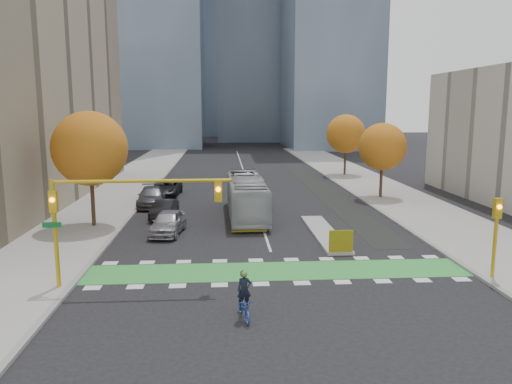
{
  "coord_description": "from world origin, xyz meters",
  "views": [
    {
      "loc": [
        -2.77,
        -23.35,
        8.39
      ],
      "look_at": [
        -0.64,
        8.6,
        3.0
      ],
      "focal_mm": 35.0,
      "sensor_mm": 36.0,
      "label": 1
    }
  ],
  "objects": [
    {
      "name": "tree_west",
      "position": [
        -12.0,
        12.0,
        5.62
      ],
      "size": [
        5.2,
        5.2,
        8.22
      ],
      "color": "#332114",
      "rests_on": "ground"
    },
    {
      "name": "parked_car_a",
      "position": [
        -6.51,
        9.7,
        0.8
      ],
      "size": [
        2.45,
        4.89,
        1.6
      ],
      "primitive_type": "imported",
      "rotation": [
        0.0,
        0.0,
        -0.12
      ],
      "color": "#A8A8AD",
      "rests_on": "ground"
    },
    {
      "name": "ground",
      "position": [
        0.0,
        0.0,
        0.0
      ],
      "size": [
        300.0,
        300.0,
        0.0
      ],
      "primitive_type": "plane",
      "color": "black",
      "rests_on": "ground"
    },
    {
      "name": "tree_east_far",
      "position": [
        12.5,
        38.0,
        5.24
      ],
      "size": [
        4.8,
        4.8,
        7.65
      ],
      "color": "#332114",
      "rests_on": "ground"
    },
    {
      "name": "curb_west",
      "position": [
        -10.0,
        20.0,
        0.07
      ],
      "size": [
        0.3,
        120.0,
        0.16
      ],
      "primitive_type": "cube",
      "color": "gray",
      "rests_on": "ground"
    },
    {
      "name": "tower_far",
      "position": [
        -4.0,
        140.0,
        40.0
      ],
      "size": [
        26.0,
        26.0,
        80.0
      ],
      "primitive_type": "cube",
      "color": "#47566B",
      "rests_on": "ground"
    },
    {
      "name": "median_island",
      "position": [
        4.0,
        9.0,
        0.08
      ],
      "size": [
        1.6,
        10.0,
        0.16
      ],
      "primitive_type": "cube",
      "color": "gray",
      "rests_on": "ground"
    },
    {
      "name": "parked_car_b",
      "position": [
        -7.34,
        14.7,
        0.7
      ],
      "size": [
        1.97,
        4.38,
        1.39
      ],
      "primitive_type": "imported",
      "rotation": [
        0.0,
        0.0,
        -0.12
      ],
      "color": "black",
      "rests_on": "ground"
    },
    {
      "name": "sidewalk_west",
      "position": [
        -13.5,
        20.0,
        0.07
      ],
      "size": [
        7.0,
        120.0,
        0.15
      ],
      "primitive_type": "cube",
      "color": "gray",
      "rests_on": "ground"
    },
    {
      "name": "traffic_signal_west",
      "position": [
        -7.93,
        -0.51,
        4.03
      ],
      "size": [
        8.53,
        0.56,
        5.2
      ],
      "color": "#BF9914",
      "rests_on": "ground"
    },
    {
      "name": "hazard_board",
      "position": [
        4.0,
        4.2,
        0.8
      ],
      "size": [
        1.4,
        0.12,
        1.3
      ],
      "primitive_type": "cube",
      "color": "yellow",
      "rests_on": "median_island"
    },
    {
      "name": "parked_car_c",
      "position": [
        -9.0,
        19.7,
        0.82
      ],
      "size": [
        2.72,
        5.8,
        1.64
      ],
      "primitive_type": "imported",
      "rotation": [
        0.0,
        0.0,
        0.08
      ],
      "color": "#4D4D52",
      "rests_on": "ground"
    },
    {
      "name": "curb_east",
      "position": [
        10.0,
        20.0,
        0.07
      ],
      "size": [
        0.3,
        120.0,
        0.16
      ],
      "primitive_type": "cube",
      "color": "gray",
      "rests_on": "ground"
    },
    {
      "name": "parked_car_d",
      "position": [
        -8.36,
        24.7,
        0.8
      ],
      "size": [
        2.98,
        5.89,
        1.6
      ],
      "primitive_type": "imported",
      "rotation": [
        0.0,
        0.0,
        -0.06
      ],
      "color": "black",
      "rests_on": "ground"
    },
    {
      "name": "cyclist",
      "position": [
        -1.98,
        -4.4,
        0.67
      ],
      "size": [
        0.94,
        1.84,
        2.02
      ],
      "rotation": [
        0.0,
        0.0,
        0.19
      ],
      "color": "#223E9C",
      "rests_on": "ground"
    },
    {
      "name": "bike_lane_paint",
      "position": [
        7.5,
        30.0,
        0.01
      ],
      "size": [
        2.5,
        50.0,
        0.01
      ],
      "primitive_type": "cube",
      "color": "black",
      "rests_on": "ground"
    },
    {
      "name": "traffic_signal_east",
      "position": [
        10.5,
        -0.51,
        2.73
      ],
      "size": [
        0.35,
        0.43,
        4.1
      ],
      "color": "#BF9914",
      "rests_on": "ground"
    },
    {
      "name": "tree_east_near",
      "position": [
        12.0,
        22.0,
        4.86
      ],
      "size": [
        4.4,
        4.4,
        7.08
      ],
      "color": "#332114",
      "rests_on": "ground"
    },
    {
      "name": "tower_ne",
      "position": [
        20.0,
        85.0,
        30.0
      ],
      "size": [
        18.0,
        24.0,
        60.0
      ],
      "primitive_type": "cube",
      "color": "#47566B",
      "rests_on": "ground"
    },
    {
      "name": "centre_line",
      "position": [
        0.0,
        40.0,
        0.01
      ],
      "size": [
        0.15,
        70.0,
        0.01
      ],
      "primitive_type": "cube",
      "color": "silver",
      "rests_on": "ground"
    },
    {
      "name": "sidewalk_east",
      "position": [
        13.5,
        20.0,
        0.07
      ],
      "size": [
        7.0,
        120.0,
        0.15
      ],
      "primitive_type": "cube",
      "color": "gray",
      "rests_on": "ground"
    },
    {
      "name": "bike_crossing",
      "position": [
        0.0,
        1.5,
        0.01
      ],
      "size": [
        20.0,
        3.0,
        0.01
      ],
      "primitive_type": "cube",
      "color": "green",
      "rests_on": "ground"
    },
    {
      "name": "bus",
      "position": [
        -0.96,
        14.87,
        1.6
      ],
      "size": [
        2.87,
        11.56,
        3.21
      ],
      "primitive_type": "imported",
      "rotation": [
        0.0,
        0.0,
        0.02
      ],
      "color": "#ABB2B3",
      "rests_on": "ground"
    }
  ]
}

